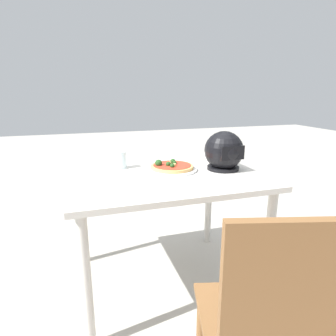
# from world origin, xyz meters

# --- Properties ---
(ground_plane) EXTENTS (14.00, 14.00, 0.00)m
(ground_plane) POSITION_xyz_m (0.00, 0.00, 0.00)
(ground_plane) COLOR #B2ADA3
(dining_table) EXTENTS (1.07, 0.88, 0.72)m
(dining_table) POSITION_xyz_m (0.00, 0.00, 0.64)
(dining_table) COLOR beige
(dining_table) RESTS_ON ground
(pizza_plate) EXTENTS (0.30, 0.30, 0.01)m
(pizza_plate) POSITION_xyz_m (-0.06, -0.03, 0.73)
(pizza_plate) COLOR white
(pizza_plate) RESTS_ON dining_table
(pizza) EXTENTS (0.26, 0.26, 0.06)m
(pizza) POSITION_xyz_m (-0.06, -0.04, 0.75)
(pizza) COLOR tan
(pizza) RESTS_ON pizza_plate
(motorcycle_helmet) EXTENTS (0.23, 0.23, 0.23)m
(motorcycle_helmet) POSITION_xyz_m (-0.36, 0.04, 0.83)
(motorcycle_helmet) COLOR black
(motorcycle_helmet) RESTS_ON dining_table
(drinking_glass) EXTENTS (0.07, 0.07, 0.11)m
(drinking_glass) POSITION_xyz_m (0.22, -0.17, 0.78)
(drinking_glass) COLOR silver
(drinking_glass) RESTS_ON dining_table
(chair_far) EXTENTS (0.49, 0.49, 0.90)m
(chair_far) POSITION_xyz_m (-0.05, 0.97, 0.51)
(chair_far) COLOR brown
(chair_far) RESTS_ON ground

